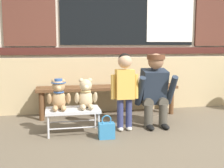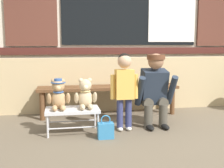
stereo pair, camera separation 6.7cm
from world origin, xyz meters
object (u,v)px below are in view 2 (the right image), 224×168
object	(u,v)px
child_standing	(124,83)
wooden_bench_long	(108,91)
teddy_bear_with_hat	(58,95)
handbag_on_ground	(106,130)
small_display_bench	(72,111)
teddy_bear_plain	(86,95)
adult_crouching	(155,90)

from	to	relation	value
child_standing	wooden_bench_long	bearing A→B (deg)	94.20
wooden_bench_long	teddy_bear_with_hat	size ratio (longest dim) A/B	5.78
teddy_bear_with_hat	handbag_on_ground	size ratio (longest dim) A/B	1.34
wooden_bench_long	handbag_on_ground	world-z (taller)	wooden_bench_long
teddy_bear_with_hat	handbag_on_ground	distance (m)	0.70
handbag_on_ground	child_standing	bearing A→B (deg)	44.12
small_display_bench	teddy_bear_plain	distance (m)	0.25
teddy_bear_plain	handbag_on_ground	world-z (taller)	teddy_bear_plain
wooden_bench_long	small_display_bench	size ratio (longest dim) A/B	3.28
handbag_on_ground	wooden_bench_long	bearing A→B (deg)	78.75
wooden_bench_long	adult_crouching	world-z (taller)	adult_crouching
wooden_bench_long	teddy_bear_plain	world-z (taller)	teddy_bear_plain
wooden_bench_long	teddy_bear_plain	bearing A→B (deg)	-117.22
wooden_bench_long	adult_crouching	xyz separation A→B (m)	(0.49, -0.70, 0.11)
teddy_bear_plain	child_standing	world-z (taller)	child_standing
teddy_bear_with_hat	small_display_bench	bearing A→B (deg)	-0.77
wooden_bench_long	child_standing	world-z (taller)	child_standing
child_standing	handbag_on_ground	bearing A→B (deg)	-135.88
child_standing	small_display_bench	bearing A→B (deg)	179.22
teddy_bear_with_hat	adult_crouching	size ratio (longest dim) A/B	0.38
teddy_bear_plain	handbag_on_ground	distance (m)	0.50
teddy_bear_with_hat	teddy_bear_plain	xyz separation A→B (m)	(0.32, -0.00, -0.01)
teddy_bear_with_hat	adult_crouching	xyz separation A→B (m)	(1.23, 0.11, 0.01)
wooden_bench_long	child_standing	xyz separation A→B (m)	(0.06, -0.82, 0.22)
child_standing	handbag_on_ground	xyz separation A→B (m)	(-0.28, -0.27, -0.50)
wooden_bench_long	adult_crouching	size ratio (longest dim) A/B	2.21
adult_crouching	handbag_on_ground	xyz separation A→B (m)	(-0.71, -0.39, -0.38)
adult_crouching	child_standing	bearing A→B (deg)	-164.75
small_display_bench	teddy_bear_with_hat	size ratio (longest dim) A/B	1.76
handbag_on_ground	adult_crouching	bearing A→B (deg)	28.55
teddy_bear_with_hat	child_standing	bearing A→B (deg)	-0.78
teddy_bear_plain	handbag_on_ground	size ratio (longest dim) A/B	1.34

